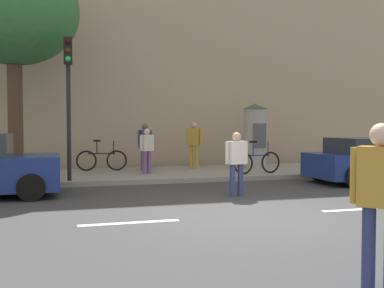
% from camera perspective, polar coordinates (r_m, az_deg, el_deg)
% --- Properties ---
extents(ground_plane, '(80.00, 80.00, 0.00)m').
position_cam_1_polar(ground_plane, '(8.64, 8.08, -9.23)').
color(ground_plane, '#38383A').
extents(sidewalk_curb, '(36.00, 4.00, 0.15)m').
position_cam_1_polar(sidewalk_curb, '(15.23, -2.51, -3.88)').
color(sidewalk_curb, gray).
rests_on(sidewalk_curb, ground_plane).
extents(lane_markings, '(25.80, 0.16, 0.01)m').
position_cam_1_polar(lane_markings, '(8.63, 8.08, -9.20)').
color(lane_markings, silver).
rests_on(lane_markings, ground_plane).
extents(building_backdrop, '(36.00, 5.00, 11.18)m').
position_cam_1_polar(building_backdrop, '(20.41, -5.76, 13.25)').
color(building_backdrop, tan).
rests_on(building_backdrop, ground_plane).
extents(traffic_light, '(0.24, 0.45, 4.08)m').
position_cam_1_polar(traffic_light, '(13.05, -15.80, 7.44)').
color(traffic_light, black).
rests_on(traffic_light, sidewalk_curb).
extents(poster_column, '(0.95, 0.95, 2.42)m').
position_cam_1_polar(poster_column, '(16.72, 8.19, 1.14)').
color(poster_column, '#9E9B93').
rests_on(poster_column, sidewalk_curb).
extents(street_tree, '(3.96, 3.96, 6.83)m').
position_cam_1_polar(street_tree, '(15.09, -22.20, 15.70)').
color(street_tree, '#4C3826').
rests_on(street_tree, sidewalk_curb).
extents(pedestrian_near_pole, '(0.63, 0.34, 1.58)m').
position_cam_1_polar(pedestrian_near_pole, '(10.78, 5.82, -1.93)').
color(pedestrian_near_pole, navy).
rests_on(pedestrian_near_pole, ground_plane).
extents(pedestrian_with_backpack, '(0.47, 0.49, 1.76)m').
position_cam_1_polar(pedestrian_with_backpack, '(4.96, 23.35, -5.82)').
color(pedestrian_with_backpack, navy).
rests_on(pedestrian_with_backpack, ground_plane).
extents(pedestrian_tallest, '(0.51, 0.49, 1.50)m').
position_cam_1_polar(pedestrian_tallest, '(14.56, -5.95, -0.41)').
color(pedestrian_tallest, '#724C84').
rests_on(pedestrian_tallest, sidewalk_curb).
extents(pedestrian_in_light_jacket, '(0.52, 0.52, 1.72)m').
position_cam_1_polar(pedestrian_in_light_jacket, '(16.11, 0.25, 0.40)').
color(pedestrian_in_light_jacket, '#B78C33').
rests_on(pedestrian_in_light_jacket, sidewalk_curb).
extents(pedestrian_with_bag, '(0.54, 0.37, 1.66)m').
position_cam_1_polar(pedestrian_with_bag, '(15.66, -6.15, 0.11)').
color(pedestrian_with_bag, '#4C4C51').
rests_on(pedestrian_with_bag, sidewalk_curb).
extents(bicycle_leaning, '(1.76, 0.31, 1.09)m').
position_cam_1_polar(bicycle_leaning, '(15.75, -11.69, -2.02)').
color(bicycle_leaning, black).
rests_on(bicycle_leaning, sidewalk_curb).
extents(bicycle_upright, '(1.76, 0.31, 1.09)m').
position_cam_1_polar(bicycle_upright, '(14.62, 8.48, -2.34)').
color(bicycle_upright, black).
rests_on(bicycle_upright, sidewalk_curb).
extents(parked_car_silver, '(4.33, 2.01, 1.37)m').
position_cam_1_polar(parked_car_silver, '(14.60, 22.85, -1.98)').
color(parked_car_silver, navy).
rests_on(parked_car_silver, ground_plane).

